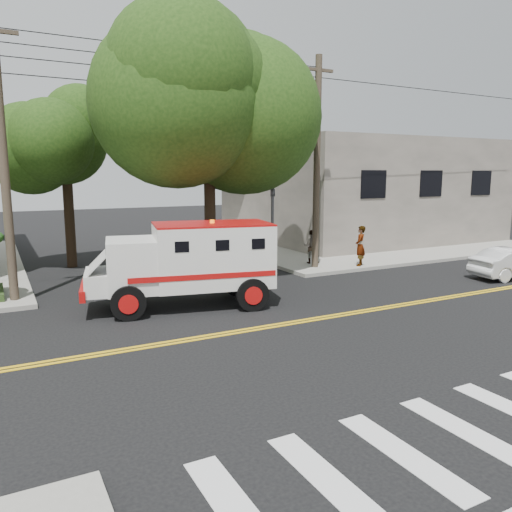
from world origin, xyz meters
TOP-DOWN VIEW (x-y plane):
  - ground at (0.00, 0.00)m, footprint 100.00×100.00m
  - sidewalk_ne at (13.50, 13.50)m, footprint 17.00×17.00m
  - building_right at (15.00, 14.00)m, footprint 14.00×12.00m
  - utility_pole_left at (-5.60, 6.00)m, footprint 0.28×0.28m
  - utility_pole_right at (6.30, 6.20)m, footprint 0.28×0.28m
  - tree_main at (1.94, 6.21)m, footprint 6.08×5.70m
  - tree_left at (-2.68, 11.79)m, footprint 4.48×4.20m
  - tree_right at (8.84, 15.77)m, footprint 4.80×4.50m
  - traffic_signal at (3.80, 5.60)m, footprint 0.15×0.18m
  - armored_truck at (-0.67, 3.06)m, footprint 6.12×3.29m
  - pedestrian_a at (8.21, 5.50)m, footprint 0.76×0.75m
  - pedestrian_b at (6.65, 7.01)m, footprint 0.94×0.91m

SIDE VIEW (x-z plane):
  - ground at x=0.00m, z-range 0.00..0.00m
  - sidewalk_ne at x=13.50m, z-range 0.00..0.15m
  - pedestrian_b at x=6.65m, z-range 0.15..1.67m
  - pedestrian_a at x=8.21m, z-range 0.15..1.92m
  - armored_truck at x=-0.67m, z-range 0.18..2.83m
  - traffic_signal at x=3.80m, z-range 0.43..4.03m
  - building_right at x=15.00m, z-range 0.15..6.15m
  - utility_pole_left at x=-5.60m, z-range 0.00..9.00m
  - utility_pole_right at x=6.30m, z-range 0.00..9.00m
  - tree_left at x=-2.68m, z-range 1.88..9.58m
  - tree_right at x=8.84m, z-range 1.99..10.19m
  - tree_main at x=1.94m, z-range 2.27..12.12m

